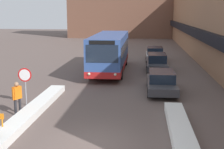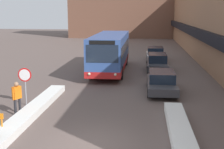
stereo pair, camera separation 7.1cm
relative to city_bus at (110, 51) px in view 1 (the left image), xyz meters
name	(u,v)px [view 1 (the left image)]	position (x,y,z in m)	size (l,w,h in m)	color
ground_plane	(91,145)	(0.89, -15.39, -1.76)	(160.00, 160.00, 0.00)	brown
building_row_right	(218,20)	(10.87, 8.61, 2.47)	(5.50, 60.00, 8.47)	#996B4C
snow_bank_left	(33,110)	(-2.71, -11.96, -1.57)	(0.90, 9.65, 0.36)	silver
snow_bank_right	(179,128)	(4.49, -13.75, -1.55)	(0.90, 6.28, 0.42)	silver
city_bus	(110,51)	(0.00, 0.00, 0.00)	(2.63, 10.81, 3.23)	#335193
parked_car_front	(162,81)	(4.09, -6.71, -1.07)	(1.87, 4.73, 1.35)	#38383D
parked_car_middle	(157,62)	(4.09, 0.64, -1.00)	(1.81, 4.82, 1.51)	#38383D
parked_car_back	(155,54)	(4.09, 6.47, -1.03)	(1.86, 4.39, 1.44)	silver
stop_sign	(25,79)	(-3.59, -10.56, -0.22)	(0.76, 0.08, 2.12)	gray
pedestrian	(17,95)	(-3.41, -12.17, -0.73)	(0.39, 0.51, 1.71)	#232328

